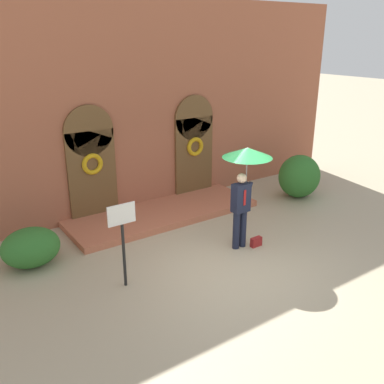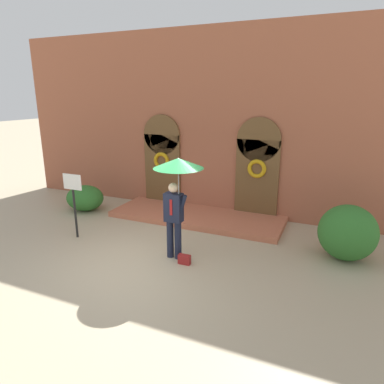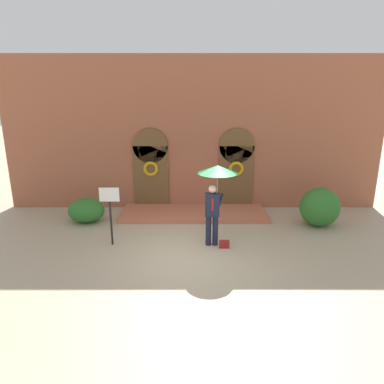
% 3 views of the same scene
% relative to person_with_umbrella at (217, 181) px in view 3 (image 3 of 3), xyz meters
% --- Properties ---
extents(ground_plane, '(80.00, 80.00, 0.00)m').
position_rel_person_with_umbrella_xyz_m(ground_plane, '(-0.61, -0.50, -1.91)').
color(ground_plane, tan).
extents(building_facade, '(14.00, 2.30, 5.60)m').
position_rel_person_with_umbrella_xyz_m(building_facade, '(-0.61, 3.65, 0.77)').
color(building_facade, '#9E563D').
rests_on(building_facade, ground).
extents(person_with_umbrella, '(1.10, 1.10, 2.36)m').
position_rel_person_with_umbrella_xyz_m(person_with_umbrella, '(0.00, 0.00, 0.00)').
color(person_with_umbrella, '#191E33').
rests_on(person_with_umbrella, ground).
extents(handbag, '(0.28, 0.13, 0.22)m').
position_rel_person_with_umbrella_xyz_m(handbag, '(0.25, -0.20, -1.80)').
color(handbag, maroon).
rests_on(handbag, ground).
extents(sign_post, '(0.56, 0.06, 1.72)m').
position_rel_person_with_umbrella_xyz_m(sign_post, '(-3.00, 0.03, -0.75)').
color(sign_post, black).
rests_on(sign_post, ground).
extents(shrub_left, '(1.23, 1.08, 0.82)m').
position_rel_person_with_umbrella_xyz_m(shrub_left, '(-4.29, 1.89, -1.50)').
color(shrub_left, '#2D6B28').
rests_on(shrub_left, ground).
extents(shrub_right, '(1.30, 1.18, 1.29)m').
position_rel_person_with_umbrella_xyz_m(shrub_right, '(3.55, 1.53, -1.27)').
color(shrub_right, '#2D6B28').
rests_on(shrub_right, ground).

